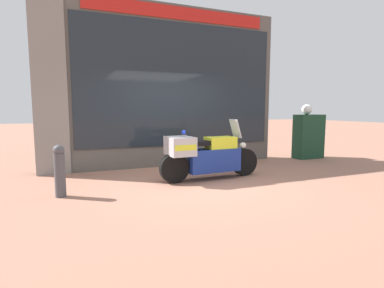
% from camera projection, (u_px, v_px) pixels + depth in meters
% --- Properties ---
extents(ground_plane, '(60.00, 60.00, 0.00)m').
position_uv_depth(ground_plane, '(195.00, 181.00, 6.32)').
color(ground_plane, '#9E6B56').
extents(shop_building, '(6.30, 0.55, 4.17)m').
position_uv_depth(shop_building, '(153.00, 87.00, 7.78)').
color(shop_building, '#56514C').
rests_on(shop_building, ground).
extents(window_display, '(5.12, 0.30, 1.80)m').
position_uv_depth(window_display, '(176.00, 148.00, 8.24)').
color(window_display, slate).
rests_on(window_display, ground).
extents(paramedic_motorcycle, '(2.33, 0.63, 1.29)m').
position_uv_depth(paramedic_motorcycle, '(206.00, 155.00, 6.39)').
color(paramedic_motorcycle, black).
rests_on(paramedic_motorcycle, ground).
extents(utility_cabinet, '(0.89, 0.44, 1.34)m').
position_uv_depth(utility_cabinet, '(308.00, 136.00, 9.20)').
color(utility_cabinet, '#193D28').
rests_on(utility_cabinet, ground).
extents(white_helmet, '(0.31, 0.31, 0.31)m').
position_uv_depth(white_helmet, '(307.00, 109.00, 9.16)').
color(white_helmet, white).
rests_on(white_helmet, utility_cabinet).
extents(street_bollard, '(0.19, 0.19, 0.91)m').
position_uv_depth(street_bollard, '(60.00, 170.00, 5.13)').
color(street_bollard, '#47474C').
rests_on(street_bollard, ground).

